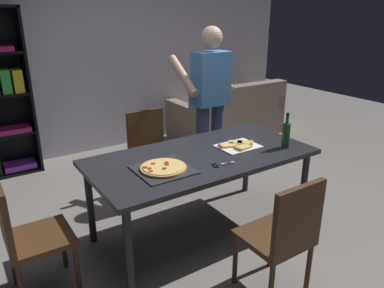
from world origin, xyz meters
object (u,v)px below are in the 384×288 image
Objects in this scene: chair_near_camera at (284,233)px; kitchen_scissors at (220,165)px; chair_left_end at (25,232)px; pepperoni_pizza_on_tray at (163,168)px; wine_bottle at (286,135)px; couch at (229,117)px; dining_table at (202,162)px; person_serving_pizza at (210,100)px; chair_far_side at (150,147)px.

kitchen_scissors is (-0.01, 0.70, 0.24)m from chair_near_camera.
kitchen_scissors is at bearing -10.43° from chair_left_end.
wine_bottle is at bearing -8.19° from pepperoni_pizza_on_tray.
couch reaches higher than kitchen_scissors.
couch is at bearing 46.29° from dining_table.
couch is 3.16m from pepperoni_pizza_on_tray.
couch is (1.90, 2.95, -0.21)m from chair_near_camera.
dining_table is 0.27m from kitchen_scissors.
person_serving_pizza is 1.02m from wine_bottle.
person_serving_pizza is (0.61, 0.74, 0.32)m from dining_table.
chair_left_end is 2.20m from wine_bottle.
pepperoni_pizza_on_tray is at bearing -138.10° from couch.
chair_left_end is at bearing 180.00° from dining_table.
person_serving_pizza is at bearing 95.84° from wine_bottle.
chair_far_side is (0.00, 1.92, 0.00)m from chair_near_camera.
person_serving_pizza reaches higher than couch.
chair_left_end is 2.17× the size of pepperoni_pizza_on_tray.
couch is at bearing 28.43° from chair_far_side.
kitchen_scissors is (-0.01, -1.22, 0.24)m from chair_far_side.
chair_near_camera is at bearing -109.85° from person_serving_pizza.
person_serving_pizza is 1.35m from pepperoni_pizza_on_tray.
person_serving_pizza reaches higher than chair_left_end.
chair_near_camera is 1.92m from chair_far_side.
chair_left_end is at bearing 169.57° from kitchen_scissors.
chair_left_end is 0.51× the size of person_serving_pizza.
couch is at bearing 30.79° from chair_left_end.
chair_far_side is 0.51× the size of person_serving_pizza.
chair_left_end is (-1.43, 0.96, 0.00)m from chair_near_camera.
chair_left_end reaches higher than dining_table.
person_serving_pizza is 8.85× the size of kitchen_scissors.
couch reaches higher than pepperoni_pizza_on_tray.
chair_far_side is at bearing 120.33° from wine_bottle.
dining_table is 2.77m from couch.
pepperoni_pizza_on_tray is 1.31× the size of wine_bottle.
dining_table is 6.01× the size of wine_bottle.
wine_bottle reaches higher than pepperoni_pizza_on_tray.
pepperoni_pizza_on_tray is (-2.33, -2.09, 0.46)m from couch.
chair_far_side is 0.81m from person_serving_pizza.
chair_far_side is 2.17m from couch.
wine_bottle is (0.10, -1.00, -0.13)m from person_serving_pizza.
dining_table is 0.78m from wine_bottle.
person_serving_pizza is at bearing 19.83° from chair_left_end.
dining_table is 4.58× the size of pepperoni_pizza_on_tray.
chair_near_camera is at bearing -90.00° from chair_far_side.
dining_table is at bearing -90.00° from chair_far_side.
chair_near_camera is at bearing -122.82° from couch.
chair_near_camera is 0.51× the size of person_serving_pizza.
pepperoni_pizza_on_tray is at bearing 171.81° from wine_bottle.
couch is 2.61m from wine_bottle.
chair_far_side is (0.00, 0.96, -0.17)m from dining_table.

